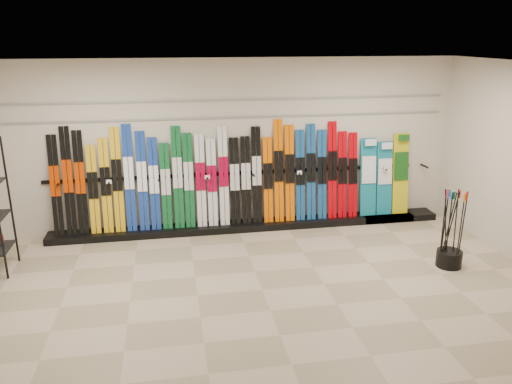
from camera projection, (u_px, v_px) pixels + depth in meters
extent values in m
plane|color=gray|center=(262.00, 290.00, 6.88)|extent=(8.00, 8.00, 0.00)
plane|color=beige|center=(236.00, 145.00, 8.77)|extent=(8.00, 0.00, 8.00)
plane|color=silver|center=(263.00, 66.00, 5.97)|extent=(8.00, 8.00, 0.00)
cube|color=black|center=(251.00, 225.00, 9.04)|extent=(8.00, 0.40, 0.12)
cube|color=black|center=(55.00, 186.00, 8.28)|extent=(0.17, 0.26, 1.69)
cube|color=black|center=(68.00, 181.00, 8.30)|extent=(0.17, 0.28, 1.82)
cube|color=black|center=(80.00, 183.00, 8.34)|extent=(0.17, 0.27, 1.74)
cube|color=gold|center=(93.00, 190.00, 8.40)|extent=(0.17, 0.23, 1.50)
cube|color=gold|center=(106.00, 186.00, 8.42)|extent=(0.17, 0.25, 1.61)
cube|color=gold|center=(117.00, 180.00, 8.44)|extent=(0.17, 0.27, 1.78)
cube|color=#163895|center=(129.00, 178.00, 8.47)|extent=(0.17, 0.28, 1.83)
cube|color=#163895|center=(142.00, 181.00, 8.52)|extent=(0.17, 0.26, 1.70)
cube|color=#163895|center=(154.00, 184.00, 8.56)|extent=(0.17, 0.24, 1.59)
cube|color=#0E5B29|center=(166.00, 186.00, 8.60)|extent=(0.17, 0.23, 1.49)
cube|color=#0E5B29|center=(178.00, 178.00, 8.61)|extent=(0.17, 0.27, 1.77)
cube|color=#0E5B29|center=(189.00, 181.00, 8.65)|extent=(0.17, 0.25, 1.64)
cube|color=white|center=(201.00, 181.00, 8.69)|extent=(0.17, 0.25, 1.61)
cube|color=white|center=(212.00, 183.00, 8.73)|extent=(0.17, 0.24, 1.53)
cube|color=white|center=(224.00, 176.00, 8.75)|extent=(0.17, 0.26, 1.73)
cube|color=black|center=(235.00, 181.00, 8.80)|extent=(0.17, 0.24, 1.54)
cube|color=black|center=(246.00, 180.00, 8.83)|extent=(0.17, 0.24, 1.55)
cube|color=black|center=(257.00, 175.00, 8.85)|extent=(0.17, 0.26, 1.72)
cube|color=#F06300|center=(268.00, 180.00, 8.90)|extent=(0.17, 0.23, 1.52)
cube|color=#F06300|center=(279.00, 171.00, 8.91)|extent=(0.17, 0.28, 1.83)
cube|color=#F06300|center=(290.00, 173.00, 8.95)|extent=(0.17, 0.26, 1.73)
cube|color=navy|center=(300.00, 176.00, 8.99)|extent=(0.17, 0.25, 1.63)
cube|color=navy|center=(311.00, 172.00, 9.02)|extent=(0.17, 0.26, 1.73)
cube|color=navy|center=(322.00, 175.00, 9.06)|extent=(0.17, 0.25, 1.62)
cube|color=#C10009|center=(332.00, 170.00, 9.08)|extent=(0.17, 0.27, 1.76)
cube|color=#C10009|center=(342.00, 175.00, 9.13)|extent=(0.17, 0.24, 1.58)
cube|color=#C10009|center=(353.00, 175.00, 9.16)|extent=(0.17, 0.24, 1.55)
cube|color=#14728C|center=(368.00, 177.00, 9.24)|extent=(0.30, 0.22, 1.44)
cube|color=#14728C|center=(384.00, 178.00, 9.30)|extent=(0.30, 0.21, 1.36)
cube|color=gold|center=(400.00, 174.00, 9.34)|extent=(0.30, 0.23, 1.50)
cylinder|color=black|center=(449.00, 258.00, 7.55)|extent=(0.38, 0.38, 0.25)
cylinder|color=black|center=(455.00, 228.00, 7.43)|extent=(0.04, 0.13, 1.18)
cylinder|color=black|center=(446.00, 226.00, 7.49)|extent=(0.15, 0.04, 1.17)
cylinder|color=black|center=(448.00, 230.00, 7.37)|extent=(0.09, 0.12, 1.18)
cylinder|color=black|center=(450.00, 229.00, 7.38)|extent=(0.15, 0.06, 1.17)
cylinder|color=black|center=(443.00, 228.00, 7.42)|extent=(0.05, 0.09, 1.18)
cylinder|color=black|center=(460.00, 232.00, 7.27)|extent=(0.06, 0.07, 1.18)
cylinder|color=black|center=(444.00, 228.00, 7.41)|extent=(0.10, 0.14, 1.17)
cylinder|color=black|center=(449.00, 229.00, 7.39)|extent=(0.07, 0.08, 1.18)
cylinder|color=black|center=(462.00, 230.00, 7.33)|extent=(0.11, 0.11, 1.18)
cube|color=gray|center=(236.00, 117.00, 8.60)|extent=(7.60, 0.02, 0.03)
cube|color=gray|center=(235.00, 100.00, 8.51)|extent=(7.60, 0.02, 0.03)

